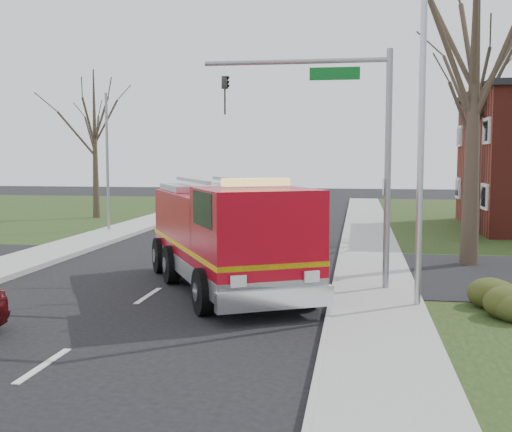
# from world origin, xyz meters

# --- Properties ---
(ground) EXTENTS (120.00, 120.00, 0.00)m
(ground) POSITION_xyz_m (0.00, 0.00, 0.00)
(ground) COLOR black
(ground) RESTS_ON ground
(sidewalk_right) EXTENTS (2.40, 80.00, 0.15)m
(sidewalk_right) POSITION_xyz_m (6.20, 0.00, 0.07)
(sidewalk_right) COLOR gray
(sidewalk_right) RESTS_ON ground
(health_center_sign) EXTENTS (0.12, 2.00, 1.40)m
(health_center_sign) POSITION_xyz_m (10.50, 12.50, 0.88)
(health_center_sign) COLOR #471015
(health_center_sign) RESTS_ON ground
(hedge_corner) EXTENTS (2.80, 2.00, 0.90)m
(hedge_corner) POSITION_xyz_m (9.00, -1.00, 0.58)
(hedge_corner) COLOR #2E3613
(hedge_corner) RESTS_ON lawn_right
(bare_tree_near) EXTENTS (6.00, 6.00, 12.00)m
(bare_tree_near) POSITION_xyz_m (9.50, 6.00, 7.41)
(bare_tree_near) COLOR #3A2D22
(bare_tree_near) RESTS_ON ground
(bare_tree_far) EXTENTS (5.25, 5.25, 10.50)m
(bare_tree_far) POSITION_xyz_m (11.00, 15.00, 6.49)
(bare_tree_far) COLOR #3A2D22
(bare_tree_far) RESTS_ON ground
(bare_tree_left) EXTENTS (4.50, 4.50, 9.00)m
(bare_tree_left) POSITION_xyz_m (-10.00, 20.00, 5.56)
(bare_tree_left) COLOR #3A2D22
(bare_tree_left) RESTS_ON ground
(traffic_signal_mast) EXTENTS (5.29, 0.18, 6.80)m
(traffic_signal_mast) POSITION_xyz_m (5.21, 1.50, 4.71)
(traffic_signal_mast) COLOR gray
(traffic_signal_mast) RESTS_ON ground
(streetlight_pole) EXTENTS (1.48, 0.16, 8.40)m
(streetlight_pole) POSITION_xyz_m (7.14, -0.50, 4.55)
(streetlight_pole) COLOR #B7BABF
(streetlight_pole) RESTS_ON ground
(utility_pole_far) EXTENTS (0.14, 0.14, 7.00)m
(utility_pole_far) POSITION_xyz_m (-6.80, 14.00, 3.50)
(utility_pole_far) COLOR gray
(utility_pole_far) RESTS_ON ground
(fire_engine) EXTENTS (6.26, 8.58, 3.31)m
(fire_engine) POSITION_xyz_m (1.99, 1.20, 1.50)
(fire_engine) COLOR #A70717
(fire_engine) RESTS_ON ground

